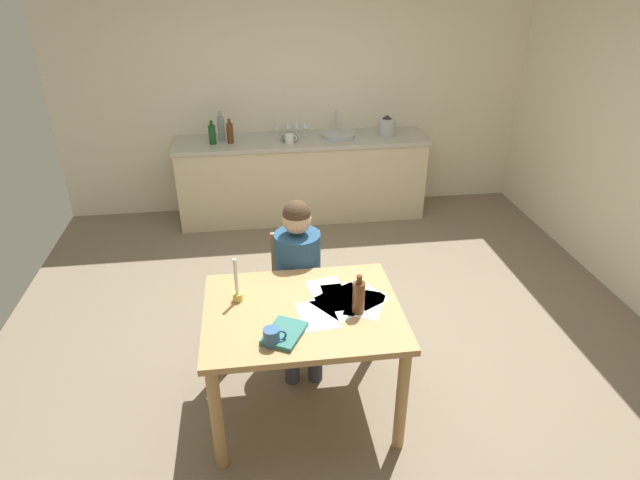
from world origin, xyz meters
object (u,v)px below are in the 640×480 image
(book_magazine, at_px, (285,333))
(wine_glass_back_right, at_px, (277,125))
(coffee_mug, at_px, (272,337))
(bottle_oil, at_px, (212,134))
(chair_at_table, at_px, (297,286))
(wine_glass_near_sink, at_px, (305,124))
(candlestick, at_px, (237,289))
(bottle_vinegar, at_px, (221,128))
(stovetop_kettle, at_px, (387,126))
(wine_glass_by_kettle, at_px, (296,125))
(person_seated, at_px, (299,273))
(wine_glass_back_left, at_px, (288,125))
(bottle_wine_red, at_px, (230,133))
(wine_bottle_on_table, at_px, (359,297))
(mixing_bowl, at_px, (289,137))
(teacup_on_counter, at_px, (290,139))
(sink_unit, at_px, (338,135))
(dining_table, at_px, (303,325))

(book_magazine, distance_m, wine_glass_back_right, 3.33)
(coffee_mug, height_order, bottle_oil, bottle_oil)
(chair_at_table, relative_size, bottle_oil, 3.53)
(coffee_mug, height_order, wine_glass_near_sink, wine_glass_near_sink)
(candlestick, xyz_separation_m, bottle_vinegar, (-0.16, 2.84, 0.18))
(stovetop_kettle, distance_m, wine_glass_by_kettle, 0.98)
(person_seated, relative_size, stovetop_kettle, 5.43)
(wine_glass_near_sink, bearing_deg, bottle_oil, -167.52)
(wine_glass_back_left, xyz_separation_m, wine_glass_back_right, (-0.12, 0.00, 0.00))
(bottle_vinegar, xyz_separation_m, bottle_wine_red, (0.09, -0.10, -0.02))
(person_seated, distance_m, wine_bottle_on_table, 0.71)
(coffee_mug, xyz_separation_m, mixing_bowl, (0.37, 3.17, 0.12))
(wine_glass_near_sink, xyz_separation_m, teacup_on_counter, (-0.19, -0.30, -0.06))
(wine_glass_by_kettle, bearing_deg, wine_glass_near_sink, 0.00)
(bottle_wine_red, bearing_deg, wine_glass_back_right, 22.15)
(book_magazine, relative_size, wine_glass_by_kettle, 1.66)
(wine_glass_back_right, bearing_deg, book_magazine, -93.10)
(wine_bottle_on_table, bearing_deg, person_seated, 115.07)
(person_seated, xyz_separation_m, bottle_oil, (-0.66, 2.31, 0.32))
(sink_unit, xyz_separation_m, wine_glass_back_right, (-0.65, 0.15, 0.09))
(wine_bottle_on_table, xyz_separation_m, mixing_bowl, (-0.15, 2.94, 0.07))
(wine_bottle_on_table, distance_m, wine_glass_near_sink, 3.16)
(dining_table, distance_m, book_magazine, 0.29)
(wine_bottle_on_table, xyz_separation_m, wine_glass_back_right, (-0.27, 3.15, 0.14))
(bottle_wine_red, bearing_deg, wine_glass_back_left, 18.25)
(book_magazine, bearing_deg, wine_bottle_on_table, 48.60)
(bottle_vinegar, relative_size, mixing_bowl, 1.71)
(wine_glass_near_sink, bearing_deg, wine_glass_back_right, 180.00)
(bottle_oil, xyz_separation_m, wine_glass_back_right, (0.68, 0.22, 0.00))
(wine_glass_back_left, bearing_deg, sink_unit, -15.41)
(chair_at_table, relative_size, candlestick, 2.97)
(person_seated, height_order, stovetop_kettle, person_seated)
(bottle_vinegar, bearing_deg, wine_bottle_on_table, -74.31)
(dining_table, xyz_separation_m, candlestick, (-0.38, 0.14, 0.20))
(coffee_mug, bearing_deg, bottle_wine_red, 94.48)
(bottle_wine_red, distance_m, wine_glass_by_kettle, 0.74)
(mixing_bowl, height_order, wine_glass_back_left, wine_glass_back_left)
(bottle_oil, distance_m, stovetop_kettle, 1.86)
(bottle_oil, relative_size, wine_glass_back_right, 1.58)
(book_magazine, distance_m, bottle_oil, 3.15)
(book_magazine, height_order, wine_bottle_on_table, wine_bottle_on_table)
(chair_at_table, xyz_separation_m, stovetop_kettle, (1.20, 2.23, 0.52))
(wine_bottle_on_table, xyz_separation_m, wine_glass_back_left, (-0.15, 3.15, 0.14))
(dining_table, bearing_deg, candlestick, 159.35)
(wine_glass_near_sink, bearing_deg, person_seated, -97.33)
(person_seated, relative_size, wine_glass_near_sink, 7.76)
(stovetop_kettle, height_order, teacup_on_counter, stovetop_kettle)
(bottle_oil, relative_size, wine_glass_by_kettle, 1.58)
(chair_at_table, height_order, wine_bottle_on_table, wine_bottle_on_table)
(wine_glass_by_kettle, relative_size, teacup_on_counter, 1.21)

